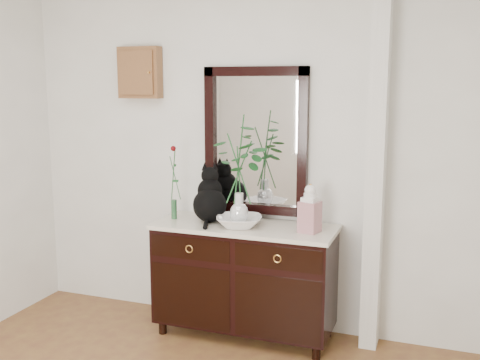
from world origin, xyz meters
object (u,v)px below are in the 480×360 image
at_px(sideboard, 245,274).
at_px(lotus_bowl, 239,222).
at_px(cat, 210,194).
at_px(ginger_jar, 310,208).

xyz_separation_m(sideboard, lotus_bowl, (-0.02, -0.06, 0.42)).
height_order(sideboard, lotus_bowl, lotus_bowl).
bearing_deg(sideboard, cat, 173.21).
bearing_deg(cat, ginger_jar, -24.98).
relative_size(sideboard, lotus_bowl, 4.09).
relative_size(lotus_bowl, ginger_jar, 0.94).
distance_m(lotus_bowl, ginger_jar, 0.52).
bearing_deg(lotus_bowl, cat, 159.89).
bearing_deg(cat, sideboard, -27.35).
xyz_separation_m(sideboard, ginger_jar, (0.49, -0.03, 0.55)).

